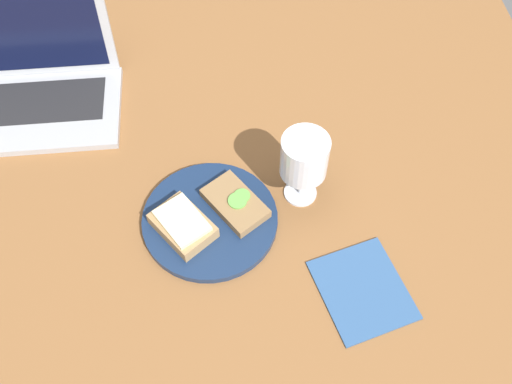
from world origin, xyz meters
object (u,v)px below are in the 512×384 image
at_px(laptop, 28,84).
at_px(napkin, 363,290).
at_px(sandwich_with_cheese, 183,225).
at_px(wine_glass, 304,159).
at_px(sandwich_with_cucumber, 235,203).
at_px(plate, 210,220).

relative_size(laptop, napkin, 2.26).
xyz_separation_m(sandwich_with_cheese, laptop, (-0.30, 0.35, 0.01)).
bearing_deg(wine_glass, sandwich_with_cucumber, -167.98).
xyz_separation_m(sandwich_with_cheese, sandwich_with_cucumber, (0.09, 0.04, -0.01)).
xyz_separation_m(wine_glass, laptop, (-0.51, 0.28, -0.06)).
height_order(plate, napkin, plate).
xyz_separation_m(sandwich_with_cucumber, napkin, (0.20, -0.17, -0.02)).
relative_size(wine_glass, napkin, 0.95).
distance_m(sandwich_with_cucumber, wine_glass, 0.15).
bearing_deg(laptop, napkin, -39.21).
distance_m(plate, sandwich_with_cheese, 0.06).
bearing_deg(napkin, sandwich_with_cucumber, 138.49).
distance_m(laptop, napkin, 0.76).
relative_size(sandwich_with_cucumber, napkin, 0.86).
bearing_deg(plate, laptop, 136.67).
height_order(wine_glass, napkin, wine_glass).
relative_size(plate, sandwich_with_cucumber, 1.77).
relative_size(sandwich_with_cucumber, laptop, 0.38).
bearing_deg(sandwich_with_cheese, wine_glass, 17.04).
distance_m(sandwich_with_cheese, napkin, 0.32).
height_order(plate, sandwich_with_cheese, sandwich_with_cheese).
relative_size(plate, wine_glass, 1.59).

